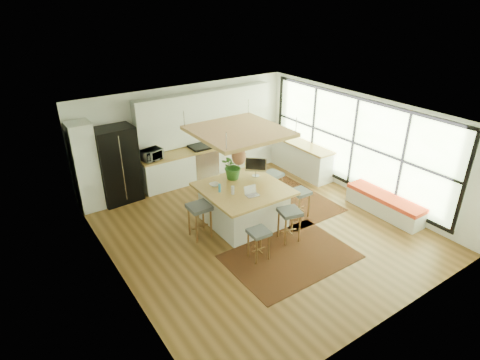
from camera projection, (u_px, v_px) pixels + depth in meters
floor at (259, 228)px, 9.30m from camera, size 7.00×7.00×0.00m
ceiling at (262, 116)px, 8.12m from camera, size 7.00×7.00×0.00m
wall_back at (187, 132)px, 11.31m from camera, size 6.50×0.00×6.50m
wall_front at (397, 256)px, 6.10m from camera, size 6.50×0.00×6.50m
wall_left at (114, 219)px, 7.07m from camera, size 0.00×7.00×7.00m
wall_right at (360, 146)px, 10.35m from camera, size 0.00×7.00×7.00m
window_wall at (360, 144)px, 10.31m from camera, size 0.10×6.20×2.60m
pantry at (85, 167)px, 9.68m from camera, size 0.55×0.60×2.25m
back_counter_base at (210, 161)px, 11.75m from camera, size 4.20×0.60×0.88m
back_counter_top at (210, 147)px, 11.55m from camera, size 4.24×0.64×0.05m
backsplash at (204, 129)px, 11.58m from camera, size 4.20×0.02×0.80m
upper_cabinets at (206, 103)px, 11.11m from camera, size 4.20×0.34×0.70m
range at (203, 161)px, 11.60m from camera, size 0.76×0.62×1.00m
right_counter_base at (297, 156)px, 12.08m from camera, size 0.60×2.50×0.88m
right_counter_top at (298, 142)px, 11.87m from camera, size 0.64×2.54×0.05m
window_bench at (384, 205)px, 9.79m from camera, size 0.52×2.00×0.50m
ceiling_panel at (239, 143)px, 8.55m from camera, size 1.86×1.86×0.80m
rug_near at (290, 256)px, 8.30m from camera, size 2.60×1.80×0.01m
rug_right at (288, 199)px, 10.54m from camera, size 1.80×2.60×0.01m
fridge at (117, 167)px, 10.17m from camera, size 1.04×0.84×2.00m
island at (243, 205)px, 9.33m from camera, size 1.85×1.85×0.93m
stool_near_left at (259, 244)px, 8.11m from camera, size 0.42×0.42×0.68m
stool_near_right at (289, 226)px, 8.72m from camera, size 0.54×0.54×0.75m
stool_right_front at (300, 203)px, 9.63m from camera, size 0.42×0.42×0.70m
stool_right_back at (272, 187)px, 10.44m from camera, size 0.51×0.51×0.75m
stool_left_side at (200, 223)px, 8.84m from camera, size 0.48×0.48×0.80m
laptop at (252, 191)px, 8.71m from camera, size 0.32×0.34×0.22m
monitor at (256, 166)px, 9.56m from camera, size 0.51×0.50×0.49m
microwave at (152, 153)px, 10.53m from camera, size 0.59×0.41×0.36m
island_plant at (233, 169)px, 9.46m from camera, size 0.73×0.78×0.51m
island_bowl at (214, 185)px, 9.19m from camera, size 0.24×0.24×0.06m
island_bottle_0 at (221, 188)px, 8.88m from camera, size 0.07×0.07×0.19m
island_bottle_1 at (232, 191)px, 8.77m from camera, size 0.07×0.07×0.19m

